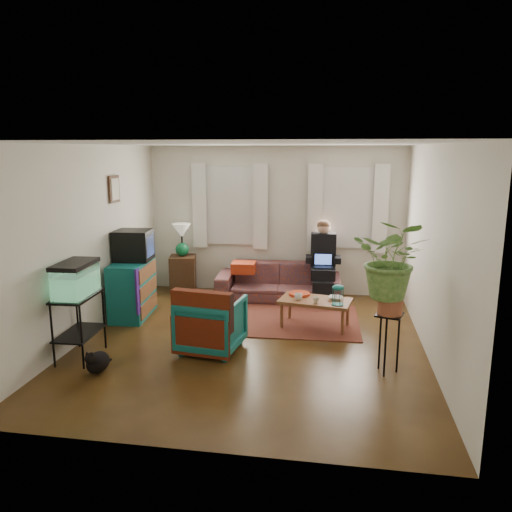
% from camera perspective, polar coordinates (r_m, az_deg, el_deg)
% --- Properties ---
extents(floor, '(4.50, 5.00, 0.01)m').
position_cam_1_polar(floor, '(6.78, -0.56, -9.84)').
color(floor, '#4F2B14').
rests_on(floor, ground).
extents(ceiling, '(4.50, 5.00, 0.01)m').
position_cam_1_polar(ceiling, '(6.29, -0.61, 12.72)').
color(ceiling, white).
rests_on(ceiling, wall_back).
extents(wall_back, '(4.50, 0.01, 2.60)m').
position_cam_1_polar(wall_back, '(8.85, 2.21, 4.07)').
color(wall_back, silver).
rests_on(wall_back, floor).
extents(wall_front, '(4.50, 0.01, 2.60)m').
position_cam_1_polar(wall_front, '(4.04, -6.71, -5.70)').
color(wall_front, silver).
rests_on(wall_front, floor).
extents(wall_left, '(0.01, 5.00, 2.60)m').
position_cam_1_polar(wall_left, '(7.14, -18.67, 1.52)').
color(wall_left, silver).
rests_on(wall_left, floor).
extents(wall_right, '(0.01, 5.00, 2.60)m').
position_cam_1_polar(wall_right, '(6.42, 19.61, 0.33)').
color(wall_right, silver).
rests_on(wall_right, floor).
extents(window_left, '(1.08, 0.04, 1.38)m').
position_cam_1_polar(window_left, '(8.93, -2.92, 5.75)').
color(window_left, white).
rests_on(window_left, wall_back).
extents(window_right, '(1.08, 0.04, 1.38)m').
position_cam_1_polar(window_right, '(8.73, 10.41, 5.43)').
color(window_right, white).
rests_on(window_right, wall_back).
extents(curtains_left, '(1.36, 0.06, 1.50)m').
position_cam_1_polar(curtains_left, '(8.85, -3.03, 5.70)').
color(curtains_left, white).
rests_on(curtains_left, wall_back).
extents(curtains_right, '(1.36, 0.06, 1.50)m').
position_cam_1_polar(curtains_right, '(8.65, 10.42, 5.37)').
color(curtains_right, white).
rests_on(curtains_right, wall_back).
extents(picture_frame, '(0.04, 0.32, 0.40)m').
position_cam_1_polar(picture_frame, '(7.80, -15.85, 7.36)').
color(picture_frame, '#3D2616').
rests_on(picture_frame, wall_left).
extents(area_rug, '(2.06, 1.67, 0.01)m').
position_cam_1_polar(area_rug, '(7.63, 4.08, -7.28)').
color(area_rug, brown).
rests_on(area_rug, floor).
extents(sofa, '(2.13, 0.93, 0.82)m').
position_cam_1_polar(sofa, '(8.57, 2.58, -2.28)').
color(sofa, brown).
rests_on(sofa, floor).
extents(seated_person, '(0.56, 0.67, 1.25)m').
position_cam_1_polar(seated_person, '(8.50, 7.66, -1.00)').
color(seated_person, black).
rests_on(seated_person, sofa).
extents(side_table, '(0.53, 0.53, 0.65)m').
position_cam_1_polar(side_table, '(9.15, -8.35, -2.00)').
color(side_table, '#3F2617').
rests_on(side_table, floor).
extents(table_lamp, '(0.40, 0.40, 0.60)m').
position_cam_1_polar(table_lamp, '(9.02, -8.47, 1.74)').
color(table_lamp, white).
rests_on(table_lamp, side_table).
extents(dresser, '(0.57, 1.00, 0.87)m').
position_cam_1_polar(dresser, '(7.91, -13.95, -3.66)').
color(dresser, '#115366').
rests_on(dresser, floor).
extents(crt_tv, '(0.57, 0.53, 0.46)m').
position_cam_1_polar(crt_tv, '(7.84, -13.84, 1.21)').
color(crt_tv, black).
rests_on(crt_tv, dresser).
extents(aquarium_stand, '(0.43, 0.74, 0.80)m').
position_cam_1_polar(aquarium_stand, '(6.55, -19.54, -7.61)').
color(aquarium_stand, black).
rests_on(aquarium_stand, floor).
extents(aquarium, '(0.39, 0.67, 0.42)m').
position_cam_1_polar(aquarium, '(6.38, -19.92, -2.41)').
color(aquarium, '#7FD899').
rests_on(aquarium, aquarium_stand).
extents(black_cat, '(0.24, 0.37, 0.31)m').
position_cam_1_polar(black_cat, '(6.15, -17.65, -11.26)').
color(black_cat, black).
rests_on(black_cat, floor).
extents(armchair, '(0.84, 0.79, 0.77)m').
position_cam_1_polar(armchair, '(6.44, -5.13, -7.44)').
color(armchair, '#125470').
rests_on(armchair, floor).
extents(serape_throw, '(0.79, 0.28, 0.63)m').
position_cam_1_polar(serape_throw, '(6.13, -6.22, -6.90)').
color(serape_throw, '#9E0A0A').
rests_on(serape_throw, armchair).
extents(coffee_table, '(1.09, 0.72, 0.42)m').
position_cam_1_polar(coffee_table, '(7.32, 6.75, -6.51)').
color(coffee_table, brown).
rests_on(coffee_table, floor).
extents(cup_a, '(0.13, 0.13, 0.09)m').
position_cam_1_polar(cup_a, '(7.21, 4.86, -4.66)').
color(cup_a, white).
rests_on(cup_a, coffee_table).
extents(cup_b, '(0.11, 0.11, 0.09)m').
position_cam_1_polar(cup_b, '(7.08, 6.86, -5.03)').
color(cup_b, beige).
rests_on(cup_b, coffee_table).
extents(bowl, '(0.23, 0.23, 0.05)m').
position_cam_1_polar(bowl, '(7.28, 9.07, -4.76)').
color(bowl, white).
rests_on(bowl, coffee_table).
extents(snack_tray, '(0.36, 0.36, 0.04)m').
position_cam_1_polar(snack_tray, '(7.44, 4.97, -4.34)').
color(snack_tray, '#B21414').
rests_on(snack_tray, coffee_table).
extents(birdcage, '(0.19, 0.19, 0.29)m').
position_cam_1_polar(birdcage, '(7.02, 9.34, -4.38)').
color(birdcage, '#115B6B').
rests_on(birdcage, coffee_table).
extents(plant_stand, '(0.38, 0.38, 0.71)m').
position_cam_1_polar(plant_stand, '(5.99, 14.82, -9.63)').
color(plant_stand, black).
rests_on(plant_stand, floor).
extents(potted_plant, '(0.99, 0.92, 0.90)m').
position_cam_1_polar(potted_plant, '(5.73, 15.28, -1.73)').
color(potted_plant, '#599947').
rests_on(potted_plant, plant_stand).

